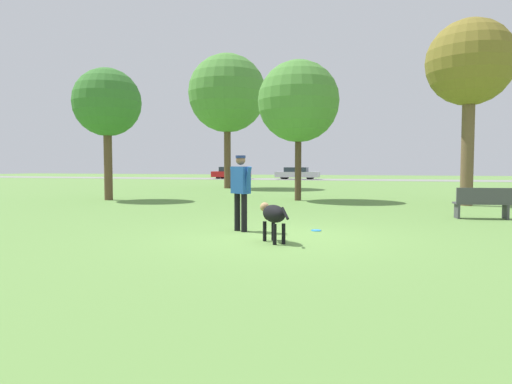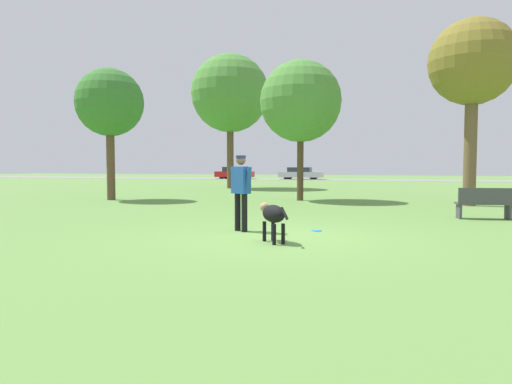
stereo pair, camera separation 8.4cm
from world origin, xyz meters
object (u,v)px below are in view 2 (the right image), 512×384
object	(u,v)px
dog	(273,215)
tree_near_right	(473,64)
park_bench	(484,202)
tree_mid_center	(301,102)
parked_car_red	(234,173)
tree_near_left	(110,103)
tree_far_left	(230,94)
person	(241,186)
parked_car_silver	(301,173)
frisbee	(317,230)

from	to	relation	value
dog	tree_near_right	xyz separation A→B (m)	(4.82, 9.51, 4.47)
park_bench	tree_mid_center	bearing A→B (deg)	-48.55
parked_car_red	tree_near_right	bearing A→B (deg)	-58.14
tree_near_left	tree_near_right	bearing A→B (deg)	4.89
tree_near_left	tree_far_left	xyz separation A→B (m)	(1.54, 10.52, 1.90)
tree_near_left	tree_far_left	size ratio (longest dim) A/B	0.65
person	tree_near_left	xyz separation A→B (m)	(-8.03, 7.13, 3.01)
person	tree_mid_center	bearing A→B (deg)	125.50
parked_car_silver	tree_near_left	bearing A→B (deg)	-94.09
dog	tree_near_left	world-z (taller)	tree_near_left
tree_mid_center	parked_car_red	bearing A→B (deg)	114.07
dog	tree_near_left	distance (m)	12.78
tree_near_left	parked_car_red	size ratio (longest dim) A/B	1.34
dog	tree_near_right	distance (m)	11.56
frisbee	tree_near_right	distance (m)	10.18
frisbee	parked_car_silver	world-z (taller)	parked_car_silver
frisbee	parked_car_silver	distance (m)	37.37
frisbee	tree_mid_center	xyz separation A→B (m)	(-1.98, 8.51, 4.01)
tree_far_left	park_bench	world-z (taller)	tree_far_left
parked_car_silver	tree_far_left	bearing A→B (deg)	-91.97
dog	parked_car_silver	bearing A→B (deg)	-29.59
frisbee	parked_car_silver	bearing A→B (deg)	101.25
frisbee	tree_far_left	bearing A→B (deg)	115.22
tree_mid_center	tree_near_left	distance (m)	7.85
tree_mid_center	dog	bearing A→B (deg)	-82.06
person	tree_near_left	world-z (taller)	tree_near_left
park_bench	parked_car_silver	bearing A→B (deg)	-79.36
tree_near_right	tree_far_left	size ratio (longest dim) A/B	0.79
park_bench	tree_near_right	bearing A→B (deg)	-101.95
tree_near_left	person	bearing A→B (deg)	-41.58
tree_near_right	parked_car_silver	bearing A→B (deg)	111.81
tree_near_right	tree_near_left	size ratio (longest dim) A/B	1.21
frisbee	tree_near_left	distance (m)	12.33
frisbee	person	bearing A→B (deg)	-161.99
person	park_bench	bearing A→B (deg)	68.38
tree_near_right	park_bench	xyz separation A→B (m)	(-0.30, -4.37, -4.53)
parked_car_silver	frisbee	bearing A→B (deg)	-78.43
tree_mid_center	parked_car_silver	distance (m)	28.84
dog	tree_far_left	size ratio (longest dim) A/B	0.11
tree_mid_center	tree_near_right	bearing A→B (deg)	-6.43
dog	tree_near_right	bearing A→B (deg)	-66.39
tree_mid_center	park_bench	xyz separation A→B (m)	(5.94, -5.07, -3.57)
parked_car_silver	tree_mid_center	bearing A→B (deg)	-79.00
tree_mid_center	tree_near_left	bearing A→B (deg)	-166.08
tree_near_left	tree_far_left	distance (m)	10.80
tree_near_right	tree_near_left	xyz separation A→B (m)	(-13.86, -1.19, -0.99)
tree_far_left	person	bearing A→B (deg)	-69.79
park_bench	tree_far_left	bearing A→B (deg)	-56.79
tree_mid_center	tree_near_right	world-z (taller)	tree_near_right
park_bench	dog	bearing A→B (deg)	40.62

